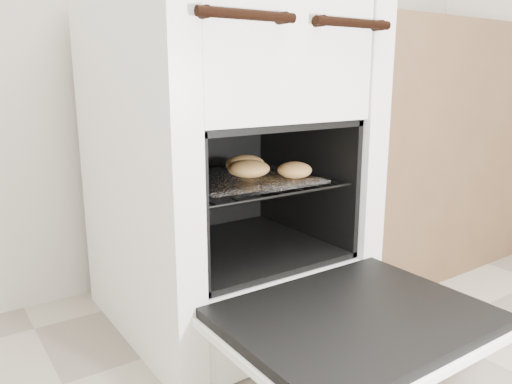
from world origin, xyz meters
The scene contains 6 objects.
stove centered at (-0.12, 1.13, 0.50)m, with size 0.67×0.74×1.02m.
oven_door centered at (-0.12, 0.56, 0.22)m, with size 0.60×0.47×0.04m.
oven_rack centered at (-0.12, 1.05, 0.46)m, with size 0.49×0.47×0.01m.
foil_sheet centered at (-0.12, 1.03, 0.47)m, with size 0.38×0.33×0.01m, color white.
baked_rolls centered at (-0.07, 1.03, 0.50)m, with size 0.26×0.28×0.06m.
counter centered at (0.74, 1.22, 0.48)m, with size 0.96×0.64×0.96m, color brown.
Camera 1 is at (-0.89, -0.16, 0.77)m, focal length 35.00 mm.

